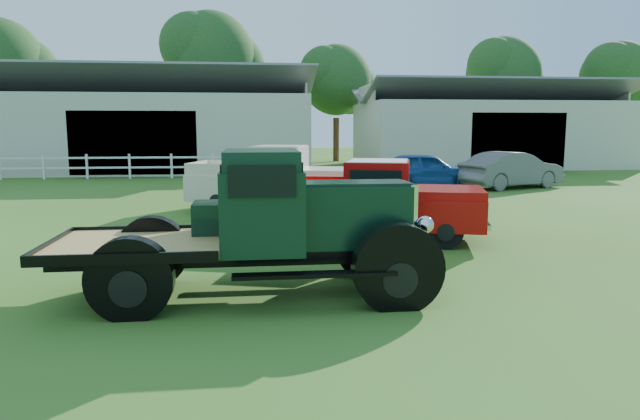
{
  "coord_description": "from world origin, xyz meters",
  "views": [
    {
      "loc": [
        -0.91,
        -8.61,
        2.49
      ],
      "look_at": [
        0.2,
        1.2,
        1.05
      ],
      "focal_mm": 32.0,
      "sensor_mm": 36.0,
      "label": 1
    }
  ],
  "objects_px": {
    "vintage_flatbed": "(255,224)",
    "misc_car_grey": "(512,170)",
    "white_pickup": "(277,180)",
    "misc_car_blue": "(425,170)",
    "red_pickup": "(373,200)"
  },
  "relations": [
    {
      "from": "vintage_flatbed",
      "to": "misc_car_grey",
      "type": "xyz_separation_m",
      "value": [
        10.49,
        14.04,
        -0.34
      ]
    },
    {
      "from": "vintage_flatbed",
      "to": "misc_car_grey",
      "type": "height_order",
      "value": "vintage_flatbed"
    },
    {
      "from": "vintage_flatbed",
      "to": "white_pickup",
      "type": "xyz_separation_m",
      "value": [
        0.64,
        8.48,
        -0.12
      ]
    },
    {
      "from": "vintage_flatbed",
      "to": "misc_car_grey",
      "type": "relative_size",
      "value": 1.21
    },
    {
      "from": "white_pickup",
      "to": "misc_car_grey",
      "type": "xyz_separation_m",
      "value": [
        9.85,
        5.56,
        -0.21
      ]
    },
    {
      "from": "misc_car_blue",
      "to": "misc_car_grey",
      "type": "bearing_deg",
      "value": -102.27
    },
    {
      "from": "red_pickup",
      "to": "white_pickup",
      "type": "bearing_deg",
      "value": 129.65
    },
    {
      "from": "red_pickup",
      "to": "white_pickup",
      "type": "distance_m",
      "value": 4.88
    },
    {
      "from": "red_pickup",
      "to": "misc_car_blue",
      "type": "height_order",
      "value": "red_pickup"
    },
    {
      "from": "red_pickup",
      "to": "white_pickup",
      "type": "relative_size",
      "value": 0.94
    },
    {
      "from": "vintage_flatbed",
      "to": "misc_car_blue",
      "type": "distance_m",
      "value": 16.23
    },
    {
      "from": "red_pickup",
      "to": "misc_car_grey",
      "type": "bearing_deg",
      "value": 67.61
    },
    {
      "from": "vintage_flatbed",
      "to": "misc_car_blue",
      "type": "bearing_deg",
      "value": 64.12
    },
    {
      "from": "vintage_flatbed",
      "to": "misc_car_blue",
      "type": "relative_size",
      "value": 1.27
    },
    {
      "from": "misc_car_blue",
      "to": "misc_car_grey",
      "type": "xyz_separation_m",
      "value": [
        3.5,
        -0.61,
        0.01
      ]
    }
  ]
}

